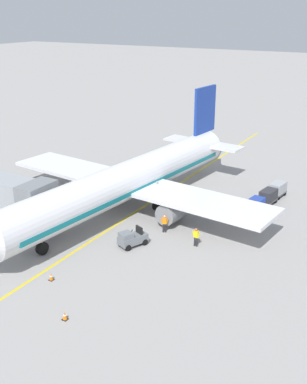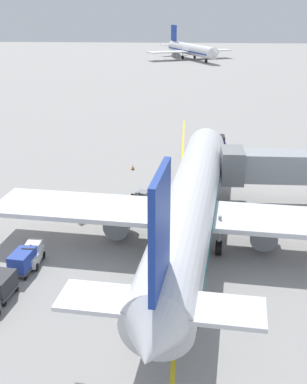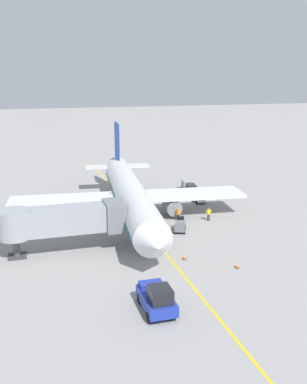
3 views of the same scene
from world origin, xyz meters
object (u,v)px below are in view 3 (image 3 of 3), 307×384
object	(u,v)px
baggage_tug_trailing	(180,226)
baggage_cart_second_in_train	(191,188)
jet_bridge	(63,220)
baggage_cart_third_in_train	(187,184)
safety_cone_nose_left	(185,257)
parked_airliner	(130,194)
baggage_cart_front	(197,194)
ground_crew_wing_walker	(209,213)
baggage_tug_lead	(199,198)
safety_cone_nose_right	(237,265)
pushback_tractor	(157,298)
ground_crew_loader	(178,213)

from	to	relation	value
baggage_tug_trailing	baggage_cart_second_in_train	bearing A→B (deg)	-115.67
jet_bridge	baggage_cart_third_in_train	world-z (taller)	jet_bridge
baggage_cart_second_in_train	safety_cone_nose_left	distance (m)	24.73
parked_airliner	baggage_cart_second_in_train	size ratio (longest dim) A/B	12.59
baggage_cart_front	baggage_tug_trailing	bearing A→B (deg)	60.02
baggage_cart_third_in_train	safety_cone_nose_left	xyz separation A→B (m)	(9.75, 25.46, -0.66)
baggage_cart_front	ground_crew_wing_walker	world-z (taller)	ground_crew_wing_walker
parked_airliner	baggage_tug_lead	size ratio (longest dim) A/B	14.94
parked_airliner	baggage_cart_front	bearing A→B (deg)	-154.07
jet_bridge	baggage_cart_second_in_train	size ratio (longest dim) A/B	4.29
baggage_cart_second_in_train	safety_cone_nose_left	size ratio (longest dim) A/B	5.03
ground_crew_wing_walker	safety_cone_nose_right	xyz separation A→B (m)	(2.98, 13.76, -0.66)
baggage_tug_trailing	jet_bridge	bearing A→B (deg)	10.01
pushback_tractor	baggage_cart_third_in_train	bearing A→B (deg)	-114.09
baggage_tug_trailing	ground_crew_wing_walker	distance (m)	5.50
baggage_tug_lead	ground_crew_loader	world-z (taller)	ground_crew_loader
jet_bridge	ground_crew_loader	bearing A→B (deg)	-157.18
pushback_tractor	baggage_tug_lead	xyz separation A→B (m)	(-14.46, -27.11, -0.39)
baggage_tug_trailing	safety_cone_nose_right	size ratio (longest dim) A/B	4.69
jet_bridge	baggage_tug_trailing	size ratio (longest dim) A/B	4.59
baggage_cart_front	baggage_cart_second_in_train	bearing A→B (deg)	-96.29
ground_crew_wing_walker	safety_cone_nose_left	world-z (taller)	ground_crew_wing_walker
baggage_cart_second_in_train	parked_airliner	bearing A→B (deg)	36.39
baggage_cart_front	baggage_cart_second_in_train	xyz separation A→B (m)	(-0.34, -3.11, 0.00)
jet_bridge	baggage_tug_lead	size ratio (longest dim) A/B	5.08
baggage_cart_third_in_train	ground_crew_wing_walker	bearing A→B (deg)	79.85
baggage_tug_lead	baggage_cart_third_in_train	bearing A→B (deg)	-96.62
baggage_tug_lead	baggage_cart_second_in_train	distance (m)	4.47
pushback_tractor	baggage_cart_second_in_train	world-z (taller)	pushback_tractor
baggage_cart_third_in_train	safety_cone_nose_left	size ratio (longest dim) A/B	5.03
baggage_tug_lead	baggage_cart_third_in_train	world-z (taller)	baggage_tug_lead
baggage_tug_trailing	safety_cone_nose_right	bearing A→B (deg)	99.29
baggage_tug_trailing	baggage_cart_front	bearing A→B (deg)	-119.98
baggage_tug_trailing	baggage_cart_front	size ratio (longest dim) A/B	0.93
jet_bridge	baggage_cart_front	distance (m)	25.09
baggage_cart_front	safety_cone_nose_left	world-z (taller)	baggage_cart_front
safety_cone_nose_right	baggage_cart_third_in_train	bearing A→B (deg)	-101.14
parked_airliner	jet_bridge	distance (m)	12.63
ground_crew_loader	baggage_cart_front	bearing A→B (deg)	-125.25
baggage_cart_second_in_train	baggage_cart_third_in_train	distance (m)	2.65
parked_airliner	jet_bridge	size ratio (longest dim) A/B	2.94
baggage_cart_second_in_train	ground_crew_wing_walker	bearing A→B (deg)	78.74
pushback_tractor	baggage_cart_front	size ratio (longest dim) A/B	1.49
ground_crew_wing_walker	safety_cone_nose_right	distance (m)	14.09
baggage_tug_lead	baggage_cart_front	size ratio (longest dim) A/B	0.84
baggage_tug_lead	baggage_tug_trailing	xyz separation A→B (m)	(6.65, 10.65, 0.00)
baggage_cart_third_in_train	ground_crew_wing_walker	world-z (taller)	ground_crew_wing_walker
pushback_tractor	parked_airliner	bearing A→B (deg)	-98.28
baggage_tug_trailing	safety_cone_nose_left	world-z (taller)	baggage_tug_trailing
parked_airliner	ground_crew_wing_walker	bearing A→B (deg)	158.15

